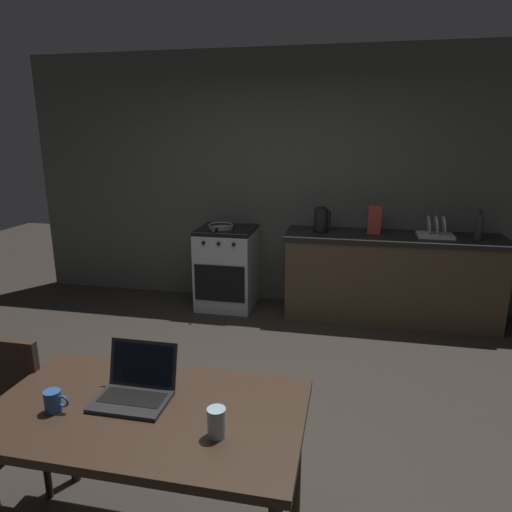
% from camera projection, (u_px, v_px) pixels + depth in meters
% --- Properties ---
extents(ground_plane, '(12.00, 12.00, 0.00)m').
position_uv_depth(ground_plane, '(221.00, 427.00, 3.03)').
color(ground_plane, '#2D2823').
extents(back_wall, '(6.40, 0.10, 2.73)m').
position_uv_depth(back_wall, '(308.00, 181.00, 4.99)').
color(back_wall, '#4B4F4A').
rests_on(back_wall, ground_plane).
extents(kitchen_counter, '(2.16, 0.64, 0.88)m').
position_uv_depth(kitchen_counter, '(390.00, 277.00, 4.72)').
color(kitchen_counter, '#4C3D2D').
rests_on(kitchen_counter, ground_plane).
extents(stove_oven, '(0.60, 0.62, 0.88)m').
position_uv_depth(stove_oven, '(227.00, 267.00, 5.06)').
color(stove_oven, '#B7BABF').
rests_on(stove_oven, ground_plane).
extents(dining_table, '(1.35, 0.77, 0.74)m').
position_uv_depth(dining_table, '(147.00, 423.00, 1.98)').
color(dining_table, '#332319').
rests_on(dining_table, ground_plane).
extents(laptop, '(0.32, 0.28, 0.22)m').
position_uv_depth(laptop, '(135.00, 388.00, 2.02)').
color(laptop, '#232326').
rests_on(laptop, dining_table).
extents(electric_kettle, '(0.17, 0.15, 0.26)m').
position_uv_depth(electric_kettle, '(321.00, 220.00, 4.72)').
color(electric_kettle, black).
rests_on(electric_kettle, kitchen_counter).
extents(bottle, '(0.08, 0.08, 0.28)m').
position_uv_depth(bottle, '(479.00, 226.00, 4.38)').
color(bottle, '#2D2D33').
rests_on(bottle, kitchen_counter).
extents(frying_pan, '(0.28, 0.45, 0.05)m').
position_uv_depth(frying_pan, '(220.00, 226.00, 4.93)').
color(frying_pan, gray).
rests_on(frying_pan, stove_oven).
extents(coffee_mug, '(0.11, 0.07, 0.09)m').
position_uv_depth(coffee_mug, '(54.00, 401.00, 1.92)').
color(coffee_mug, '#264C8C').
rests_on(coffee_mug, dining_table).
extents(drinking_glass, '(0.07, 0.07, 0.12)m').
position_uv_depth(drinking_glass, '(217.00, 422.00, 1.76)').
color(drinking_glass, '#99B7C6').
rests_on(drinking_glass, dining_table).
extents(cereal_box, '(0.13, 0.05, 0.29)m').
position_uv_depth(cereal_box, '(375.00, 220.00, 4.63)').
color(cereal_box, '#B2382D').
rests_on(cereal_box, kitchen_counter).
extents(dish_rack, '(0.34, 0.26, 0.21)m').
position_uv_depth(dish_rack, '(435.00, 232.00, 4.52)').
color(dish_rack, silver).
rests_on(dish_rack, kitchen_counter).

